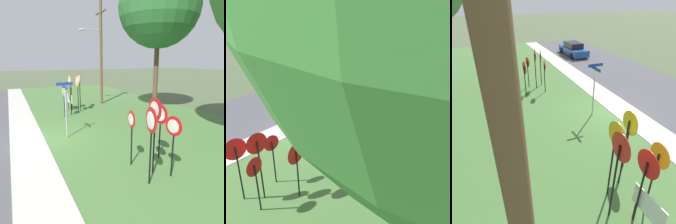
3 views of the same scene
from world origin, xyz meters
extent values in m
plane|color=#4C5B3D|center=(0.00, 0.00, 0.00)|extent=(160.00, 160.00, 0.00)
cube|color=#BCB7AD|center=(0.00, -0.80, 0.03)|extent=(44.00, 1.60, 0.06)
cube|color=#477038|center=(0.00, 6.00, 0.02)|extent=(44.00, 12.00, 0.04)
cylinder|color=black|center=(-5.88, 3.01, 1.13)|extent=(0.06, 0.06, 2.19)
cylinder|color=red|center=(-5.88, 2.97, 2.17)|extent=(0.77, 0.05, 0.77)
cylinder|color=white|center=(-5.88, 2.95, 2.17)|extent=(0.60, 0.03, 0.60)
cylinder|color=black|center=(-4.81, 3.22, 1.25)|extent=(0.06, 0.06, 2.43)
cylinder|color=gold|center=(-4.81, 3.18, 2.41)|extent=(0.77, 0.03, 0.77)
cylinder|color=white|center=(-4.81, 3.16, 2.41)|extent=(0.60, 0.01, 0.60)
cylinder|color=black|center=(-5.49, 3.58, 1.33)|extent=(0.06, 0.06, 2.59)
cylinder|color=red|center=(-5.49, 3.54, 2.57)|extent=(0.78, 0.06, 0.78)
cylinder|color=white|center=(-5.49, 3.53, 2.57)|extent=(0.61, 0.03, 0.61)
cylinder|color=black|center=(-5.63, 2.37, 1.07)|extent=(0.06, 0.06, 2.05)
cylinder|color=orange|center=(-5.63, 2.33, 2.04)|extent=(0.73, 0.10, 0.73)
cylinder|color=white|center=(-5.63, 2.31, 2.04)|extent=(0.57, 0.07, 0.57)
cylinder|color=black|center=(-3.91, 1.96, 1.00)|extent=(0.06, 0.06, 1.92)
cylinder|color=gold|center=(-3.91, 1.92, 1.90)|extent=(0.77, 0.12, 0.78)
cylinder|color=white|center=(-3.91, 1.90, 1.90)|extent=(0.60, 0.08, 0.61)
cylinder|color=black|center=(-4.55, 2.59, 1.31)|extent=(0.06, 0.06, 2.53)
cylinder|color=gold|center=(-4.55, 2.55, 2.52)|extent=(0.70, 0.05, 0.70)
cylinder|color=white|center=(-4.55, 2.53, 2.52)|extent=(0.55, 0.03, 0.55)
cylinder|color=black|center=(5.45, 3.40, 0.98)|extent=(0.06, 0.06, 1.87)
cone|color=red|center=(5.45, 3.36, 1.85)|extent=(0.67, 0.14, 0.67)
cone|color=silver|center=(5.45, 3.34, 1.85)|extent=(0.45, 0.09, 0.46)
cylinder|color=black|center=(4.99, 2.97, 1.24)|extent=(0.06, 0.06, 2.40)
cone|color=red|center=(4.99, 2.93, 2.36)|extent=(0.79, 0.10, 0.79)
cone|color=silver|center=(4.99, 2.91, 2.36)|extent=(0.53, 0.06, 0.54)
cylinder|color=black|center=(4.09, 3.91, 1.00)|extent=(0.06, 0.06, 1.93)
cone|color=red|center=(4.09, 3.87, 1.89)|extent=(0.81, 0.10, 0.81)
cone|color=white|center=(4.09, 3.85, 1.89)|extent=(0.55, 0.06, 0.55)
cylinder|color=black|center=(5.52, 2.45, 1.15)|extent=(0.06, 0.06, 2.22)
cone|color=red|center=(5.52, 2.41, 2.18)|extent=(0.80, 0.19, 0.81)
cone|color=white|center=(5.52, 2.38, 2.18)|extent=(0.55, 0.12, 0.55)
cylinder|color=black|center=(4.13, 2.58, 0.98)|extent=(0.06, 0.06, 1.87)
cone|color=red|center=(4.13, 2.54, 1.85)|extent=(0.64, 0.09, 0.64)
cone|color=silver|center=(4.13, 2.52, 1.85)|extent=(0.44, 0.05, 0.44)
cylinder|color=#9EA0A8|center=(0.14, 1.11, 1.31)|extent=(0.07, 0.07, 2.53)
cylinder|color=#9EA0A8|center=(0.14, 1.11, 2.59)|extent=(0.09, 0.09, 0.03)
cube|color=navy|center=(0.14, 1.11, 2.65)|extent=(0.96, 0.04, 0.15)
cube|color=navy|center=(0.14, 1.11, 2.82)|extent=(0.03, 0.82, 0.15)
cylinder|color=brown|center=(-7.45, 6.24, 4.50)|extent=(0.24, 0.24, 8.92)
cube|color=brown|center=(-7.45, 6.24, 7.89)|extent=(2.10, 0.12, 0.12)
cylinder|color=gray|center=(-8.30, 6.24, 7.99)|extent=(0.09, 0.09, 0.10)
cylinder|color=gray|center=(-6.60, 6.24, 7.99)|extent=(0.09, 0.09, 0.10)
cylinder|color=#9EA0A8|center=(-7.45, 5.36, 6.46)|extent=(0.08, 1.76, 0.08)
ellipsoid|color=#B7B7BC|center=(-7.45, 4.48, 6.40)|extent=(0.40, 0.56, 0.18)
cylinder|color=black|center=(-6.56, 2.90, 0.32)|extent=(0.05, 0.05, 0.55)
cylinder|color=black|center=(-5.80, 2.94, 0.32)|extent=(0.05, 0.05, 0.55)
cube|color=white|center=(-6.18, 2.92, 0.94)|extent=(1.10, 0.09, 0.70)
cylinder|color=brown|center=(-2.78, 8.74, 3.12)|extent=(0.36, 0.36, 6.16)
sphere|color=#2D6B33|center=(-2.78, 8.74, 7.64)|extent=(5.77, 5.77, 5.77)
camera|label=1|loc=(10.61, -1.32, 3.94)|focal=34.39mm
camera|label=2|loc=(9.11, 9.85, 6.75)|focal=40.74mm
camera|label=3|loc=(-8.74, 6.32, 5.76)|focal=33.69mm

